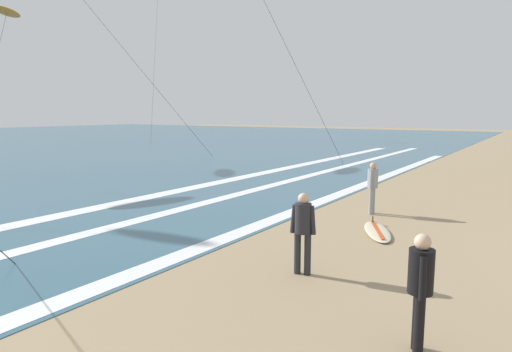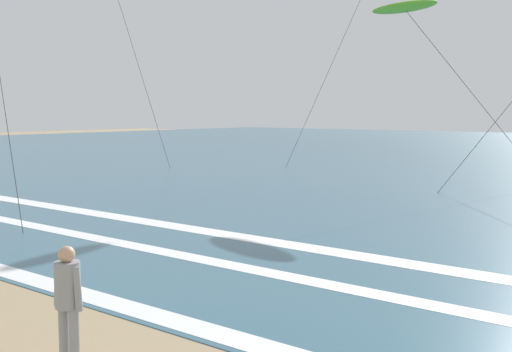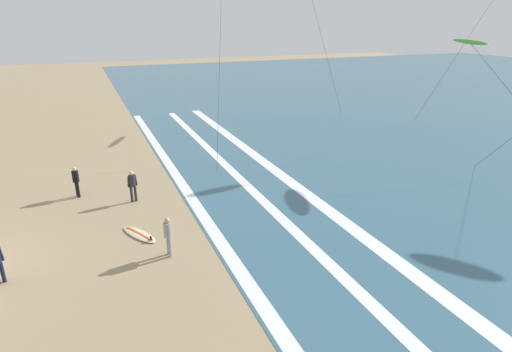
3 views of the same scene
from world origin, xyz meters
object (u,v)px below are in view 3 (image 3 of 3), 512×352
surfer_mid_group (76,179)px  surfer_right_near (132,183)px  surfboard_right_spare (139,234)px  kite_lime_high_right (470,42)px  surfer_background_far (168,233)px

surfer_mid_group → surfer_right_near: 3.06m
surfboard_right_spare → kite_lime_high_right: (-2.42, 19.60, 7.19)m
surfboard_right_spare → kite_lime_high_right: size_ratio=0.29×
surfer_mid_group → kite_lime_high_right: size_ratio=0.21×
surfer_mid_group → kite_lime_high_right: kite_lime_high_right is taller
kite_lime_high_right → surfer_background_far: bearing=-76.6°
surfer_background_far → surfboard_right_spare: (-2.06, -0.86, -0.91)m
surfer_background_far → kite_lime_high_right: size_ratio=0.21×
surfer_background_far → surfboard_right_spare: size_ratio=0.75×
surfer_background_far → kite_lime_high_right: 20.27m
surfer_right_near → surfer_background_far: size_ratio=1.00×
surfer_right_near → surfboard_right_spare: bearing=-4.0°
surfer_mid_group → surfer_background_far: same height
surfer_background_far → surfer_mid_group: bearing=-156.9°
surfer_mid_group → kite_lime_high_right: bearing=82.3°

